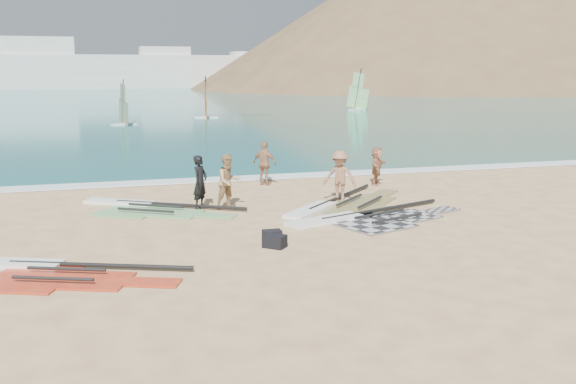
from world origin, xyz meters
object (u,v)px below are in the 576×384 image
object	(u,v)px
gear_bag_near	(272,236)
gear_bag_far	(275,241)
beachgoer_mid	(340,176)
beachgoer_right	(377,166)
rig_green	(144,208)
beachgoer_back	(265,163)
rig_orange	(341,205)
rig_grey	(366,219)
rig_red	(49,272)
person_wetsuit	(200,182)
beachgoer_left	(229,181)

from	to	relation	value
gear_bag_near	gear_bag_far	distance (m)	0.58
beachgoer_mid	beachgoer_right	distance (m)	3.79
rig_green	beachgoer_right	world-z (taller)	beachgoer_right
gear_bag_far	beachgoer_back	size ratio (longest dim) A/B	0.31
rig_orange	rig_grey	bearing A→B (deg)	-134.25
beachgoer_back	beachgoer_right	size ratio (longest dim) A/B	1.15
beachgoer_back	rig_red	bearing A→B (deg)	97.00
gear_bag_far	beachgoer_mid	bearing A→B (deg)	53.64
person_wetsuit	beachgoer_left	xyz separation A→B (m)	(0.90, -0.20, 0.02)
rig_green	rig_red	distance (m)	6.83
beachgoer_left	rig_green	bearing A→B (deg)	146.19
gear_bag_far	person_wetsuit	size ratio (longest dim) A/B	0.31
rig_green	beachgoer_left	bearing A→B (deg)	17.88
rig_red	beachgoer_mid	size ratio (longest dim) A/B	2.87
beachgoer_mid	person_wetsuit	bearing A→B (deg)	-147.75
person_wetsuit	beachgoer_back	xyz separation A→B (m)	(3.10, 3.62, -0.00)
rig_grey	beachgoer_mid	xyz separation A→B (m)	(0.20, 2.82, 0.84)
gear_bag_near	beachgoer_left	size ratio (longest dim) A/B	0.27
rig_grey	beachgoer_back	distance (m)	6.89
rig_orange	beachgoer_left	bearing A→B (deg)	122.14
rig_red	beachgoer_left	distance (m)	7.77
rig_orange	gear_bag_near	xyz separation A→B (m)	(-3.34, -3.61, 0.10)
gear_bag_near	person_wetsuit	bearing A→B (deg)	104.45
rig_green	person_wetsuit	xyz separation A→B (m)	(1.80, -0.45, 0.83)
rig_red	gear_bag_near	xyz separation A→B (m)	(5.50, 1.28, 0.11)
gear_bag_near	beachgoer_right	xyz separation A→B (m)	(6.18, 7.13, 0.60)
rig_green	gear_bag_far	xyz separation A→B (m)	(2.91, -5.65, 0.12)
rig_orange	gear_bag_far	size ratio (longest dim) A/B	9.84
beachgoer_back	gear_bag_near	bearing A→B (deg)	121.85
gear_bag_near	beachgoer_back	xyz separation A→B (m)	(1.90, 8.25, 0.72)
rig_grey	person_wetsuit	size ratio (longest dim) A/B	3.50
person_wetsuit	beachgoer_mid	world-z (taller)	beachgoer_mid
person_wetsuit	gear_bag_near	bearing A→B (deg)	-127.24
person_wetsuit	beachgoer_left	world-z (taller)	beachgoer_left
gear_bag_far	beachgoer_right	distance (m)	9.95
beachgoer_back	rig_green	bearing A→B (deg)	77.79
rig_grey	gear_bag_far	world-z (taller)	gear_bag_far
rig_orange	beachgoer_mid	world-z (taller)	beachgoer_mid
rig_red	beachgoer_back	world-z (taller)	beachgoer_back
rig_orange	beachgoer_back	xyz separation A→B (m)	(-1.44, 4.64, 0.83)
rig_orange	person_wetsuit	world-z (taller)	person_wetsuit
person_wetsuit	beachgoer_right	xyz separation A→B (m)	(7.37, 2.50, -0.12)
rig_green	gear_bag_far	bearing A→B (deg)	-31.36
beachgoer_right	beachgoer_left	bearing A→B (deg)	149.42
beachgoer_left	beachgoer_mid	world-z (taller)	beachgoer_left
rig_grey	rig_green	bearing A→B (deg)	131.61
rig_grey	rig_green	size ratio (longest dim) A/B	1.21
beachgoer_right	rig_green	bearing A→B (deg)	139.35
rig_orange	beachgoer_mid	bearing A→B (deg)	28.46
rig_grey	rig_red	size ratio (longest dim) A/B	1.20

